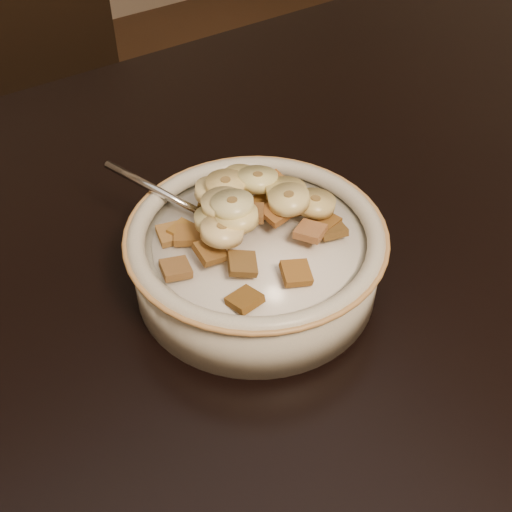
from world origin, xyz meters
TOP-DOWN VIEW (x-y plane):
  - table at (0.00, 0.00)m, footprint 1.40×0.91m
  - chair at (0.06, 0.74)m, footprint 0.47×0.47m
  - cereal_bowl at (0.02, 0.04)m, footprint 0.19×0.19m
  - milk at (0.02, 0.04)m, footprint 0.16×0.16m
  - spoon at (0.01, 0.06)m, footprint 0.05×0.06m
  - cereal_square_0 at (0.05, 0.01)m, footprint 0.03×0.03m
  - cereal_square_1 at (0.02, 0.04)m, footprint 0.03×0.03m
  - cereal_square_2 at (-0.02, 0.03)m, footprint 0.02×0.02m
  - cereal_square_3 at (0.01, 0.09)m, footprint 0.03×0.03m
  - cereal_square_4 at (-0.05, 0.04)m, footprint 0.02×0.02m
  - cereal_square_5 at (0.04, 0.03)m, footprint 0.02×0.02m
  - cereal_square_6 at (0.06, 0.04)m, footprint 0.02×0.02m
  - cereal_square_7 at (0.07, 0.01)m, footprint 0.03×0.03m
  - cereal_square_8 at (-0.03, -0.02)m, footprint 0.02×0.02m
  - cereal_square_9 at (0.07, 0.02)m, footprint 0.02×0.02m
  - cereal_square_10 at (0.02, 0.06)m, footprint 0.03×0.03m
  - cereal_square_11 at (0.04, 0.06)m, footprint 0.03×0.03m
  - cereal_square_12 at (-0.01, 0.01)m, footprint 0.03×0.03m
  - cereal_square_13 at (0.06, 0.08)m, footprint 0.03×0.03m
  - cereal_square_14 at (0.07, 0.08)m, footprint 0.02×0.02m
  - cereal_square_15 at (0.02, -0.02)m, footprint 0.03×0.03m
  - cereal_square_16 at (0.01, 0.05)m, footprint 0.03×0.03m
  - cereal_square_17 at (-0.03, 0.07)m, footprint 0.02×0.02m
  - cereal_square_18 at (0.07, 0.07)m, footprint 0.03×0.03m
  - cereal_square_19 at (-0.02, 0.06)m, footprint 0.03×0.03m
  - cereal_square_20 at (-0.02, 0.07)m, footprint 0.03×0.03m
  - banana_slice_0 at (0.07, 0.03)m, footprint 0.04×0.04m
  - banana_slice_1 at (-0.01, 0.03)m, footprint 0.04×0.04m
  - banana_slice_2 at (0.00, 0.05)m, footprint 0.04×0.04m
  - banana_slice_3 at (0.01, 0.08)m, footprint 0.03×0.03m
  - banana_slice_4 at (0.05, 0.03)m, footprint 0.04×0.04m
  - banana_slice_5 at (0.02, 0.08)m, footprint 0.04×0.04m
  - banana_slice_6 at (-0.01, 0.05)m, footprint 0.04×0.04m
  - banana_slice_7 at (0.05, 0.04)m, footprint 0.04×0.04m
  - banana_slice_8 at (0.00, 0.04)m, footprint 0.03×0.03m
  - banana_slice_9 at (0.00, 0.04)m, footprint 0.04×0.04m
  - banana_slice_10 at (0.04, 0.08)m, footprint 0.04×0.04m
  - banana_slice_11 at (0.04, 0.07)m, footprint 0.04×0.04m

SIDE VIEW (x-z plane):
  - chair at x=0.06m, z-range 0.00..0.97m
  - table at x=0.00m, z-range 0.71..0.75m
  - cereal_bowl at x=0.02m, z-range 0.75..0.80m
  - milk at x=0.02m, z-range 0.79..0.80m
  - spoon at x=0.01m, z-range 0.79..0.81m
  - cereal_square_17 at x=-0.03m, z-range 0.80..0.81m
  - cereal_square_20 at x=-0.02m, z-range 0.80..0.81m
  - cereal_square_8 at x=-0.03m, z-range 0.80..0.81m
  - cereal_square_19 at x=-0.02m, z-range 0.80..0.81m
  - cereal_square_4 at x=-0.05m, z-range 0.80..0.81m
  - cereal_square_3 at x=0.01m, z-range 0.80..0.81m
  - cereal_square_14 at x=0.07m, z-range 0.80..0.81m
  - cereal_square_7 at x=0.07m, z-range 0.80..0.81m
  - cereal_square_13 at x=0.06m, z-range 0.80..0.81m
  - cereal_square_18 at x=0.07m, z-range 0.80..0.81m
  - cereal_square_6 at x=0.06m, z-range 0.80..0.81m
  - cereal_square_9 at x=0.07m, z-range 0.80..0.81m
  - cereal_square_15 at x=0.02m, z-range 0.80..0.81m
  - cereal_square_12 at x=-0.01m, z-range 0.80..0.82m
  - cereal_square_11 at x=0.04m, z-range 0.81..0.81m
  - cereal_square_2 at x=-0.02m, z-range 0.80..0.82m
  - cereal_square_0 at x=0.05m, z-range 0.81..0.82m
  - cereal_square_10 at x=0.02m, z-range 0.81..0.82m
  - banana_slice_0 at x=0.07m, z-range 0.81..0.82m
  - banana_slice_3 at x=0.01m, z-range 0.81..0.82m
  - cereal_square_5 at x=0.04m, z-range 0.81..0.82m
  - banana_slice_10 at x=0.04m, z-range 0.81..0.83m
  - cereal_square_1 at x=0.02m, z-range 0.81..0.82m
  - cereal_square_16 at x=0.01m, z-range 0.81..0.83m
  - banana_slice_6 at x=-0.01m, z-range 0.81..0.83m
  - banana_slice_7 at x=0.05m, z-range 0.82..0.83m
  - banana_slice_5 at x=0.02m, z-range 0.82..0.83m
  - banana_slice_1 at x=-0.01m, z-range 0.82..0.83m
  - banana_slice_11 at x=0.04m, z-range 0.82..0.83m
  - banana_slice_4 at x=0.05m, z-range 0.82..0.83m
  - banana_slice_9 at x=0.00m, z-range 0.82..0.83m
  - banana_slice_2 at x=0.00m, z-range 0.82..0.84m
  - banana_slice_8 at x=0.00m, z-range 0.83..0.84m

